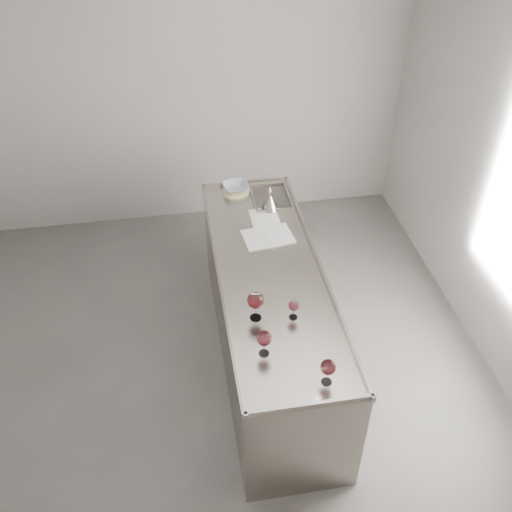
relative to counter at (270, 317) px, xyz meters
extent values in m
cube|color=#4B4947|center=(-0.50, -0.30, -0.48)|extent=(4.50, 5.00, 0.02)
cube|color=silver|center=(-0.50, -0.30, 2.34)|extent=(4.50, 5.00, 0.02)
cube|color=gray|center=(-0.50, 2.21, 0.93)|extent=(4.50, 0.02, 2.80)
cube|color=gray|center=(0.00, 0.00, -0.01)|extent=(0.75, 2.40, 0.92)
cube|color=gray|center=(0.00, 0.00, 0.46)|extent=(0.77, 2.42, 0.02)
cube|color=gray|center=(0.00, -1.19, 0.48)|extent=(0.77, 0.02, 0.03)
cube|color=gray|center=(0.00, 1.19, 0.48)|extent=(0.77, 0.02, 0.03)
cube|color=gray|center=(-0.37, 0.00, 0.48)|extent=(0.02, 2.42, 0.03)
cube|color=gray|center=(0.36, 0.00, 0.48)|extent=(0.02, 2.42, 0.03)
cube|color=#595654|center=(0.17, 0.92, 0.46)|extent=(0.30, 0.38, 0.01)
cylinder|color=white|center=(-0.18, -0.45, 0.47)|extent=(0.08, 0.08, 0.00)
cylinder|color=white|center=(-0.18, -0.45, 0.52)|extent=(0.01, 0.01, 0.10)
ellipsoid|color=white|center=(-0.18, -0.45, 0.63)|extent=(0.11, 0.11, 0.12)
cylinder|color=#340709|center=(-0.18, -0.45, 0.60)|extent=(0.08, 0.08, 0.02)
cylinder|color=white|center=(-0.19, -0.76, 0.47)|extent=(0.07, 0.07, 0.00)
cylinder|color=white|center=(-0.19, -0.76, 0.52)|extent=(0.01, 0.01, 0.09)
ellipsoid|color=white|center=(-0.19, -0.76, 0.60)|extent=(0.09, 0.09, 0.10)
cylinder|color=#3D080D|center=(-0.19, -0.76, 0.58)|extent=(0.07, 0.07, 0.02)
cylinder|color=white|center=(0.14, -1.04, 0.47)|extent=(0.06, 0.06, 0.00)
cylinder|color=white|center=(0.14, -1.04, 0.52)|extent=(0.01, 0.01, 0.09)
ellipsoid|color=white|center=(0.14, -1.04, 0.60)|extent=(0.09, 0.09, 0.10)
cylinder|color=#3C080D|center=(0.14, -1.04, 0.58)|extent=(0.07, 0.07, 0.02)
cylinder|color=white|center=(0.06, -0.49, 0.47)|extent=(0.06, 0.06, 0.00)
cylinder|color=white|center=(0.06, -0.49, 0.51)|extent=(0.01, 0.01, 0.07)
ellipsoid|color=white|center=(0.06, -0.49, 0.57)|extent=(0.07, 0.07, 0.07)
cylinder|color=#3B080E|center=(0.06, -0.49, 0.56)|extent=(0.05, 0.05, 0.02)
cube|color=silver|center=(-0.04, 0.39, 0.47)|extent=(0.21, 0.28, 0.01)
cube|color=silver|center=(0.15, 0.41, 0.47)|extent=(0.21, 0.28, 0.01)
cylinder|color=white|center=(0.05, 0.40, 0.48)|extent=(0.04, 0.26, 0.01)
cube|color=silver|center=(0.08, 0.63, 0.47)|extent=(0.23, 0.32, 0.00)
cylinder|color=beige|center=(-0.10, 1.08, 0.48)|extent=(0.30, 0.30, 0.02)
imported|color=#89999F|center=(-0.10, 1.08, 0.51)|extent=(0.24, 0.24, 0.05)
cone|color=#ACA499|center=(0.14, 0.78, 0.53)|extent=(0.15, 0.15, 0.13)
cylinder|color=#ACA499|center=(0.14, 0.78, 0.61)|extent=(0.03, 0.03, 0.03)
cylinder|color=#A2632C|center=(0.14, 0.78, 0.63)|extent=(0.04, 0.04, 0.02)
cone|color=#ACA499|center=(0.14, 0.78, 0.66)|extent=(0.03, 0.03, 0.04)
camera|label=1|loc=(-0.62, -3.06, 3.15)|focal=40.00mm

